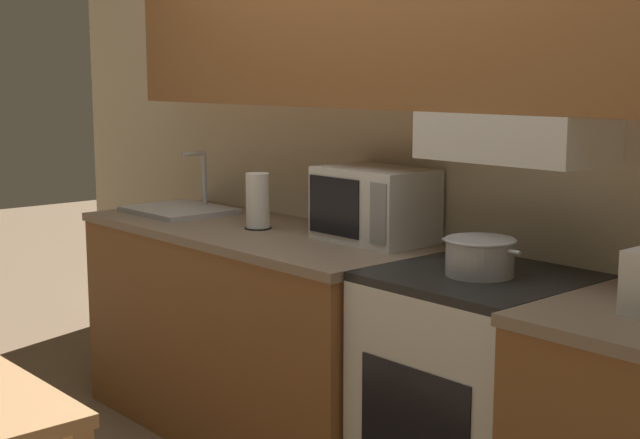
{
  "coord_description": "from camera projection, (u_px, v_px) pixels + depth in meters",
  "views": [
    {
      "loc": [
        2.33,
        -2.6,
        1.56
      ],
      "look_at": [
        0.05,
        -0.59,
        1.07
      ],
      "focal_mm": 50.0,
      "sensor_mm": 36.0,
      "label": 1
    }
  ],
  "objects": [
    {
      "name": "stove_range",
      "position": [
        477.0,
        408.0,
        2.99
      ],
      "size": [
        0.64,
        0.64,
        0.92
      ],
      "color": "silver",
      "rests_on": "ground_plane"
    },
    {
      "name": "lower_counter_main",
      "position": [
        254.0,
        332.0,
        3.87
      ],
      "size": [
        1.76,
        0.7,
        0.92
      ],
      "color": "brown",
      "rests_on": "ground_plane"
    },
    {
      "name": "paper_towel_roll",
      "position": [
        258.0,
        201.0,
        3.76
      ],
      "size": [
        0.12,
        0.12,
        0.24
      ],
      "color": "black",
      "rests_on": "lower_counter_main"
    },
    {
      "name": "wall_back",
      "position": [
        417.0,
        90.0,
        3.38
      ],
      "size": [
        5.47,
        0.38,
        2.55
      ],
      "color": "beige",
      "rests_on": "ground_plane"
    },
    {
      "name": "sink_basin",
      "position": [
        179.0,
        209.0,
        4.23
      ],
      "size": [
        0.48,
        0.39,
        0.28
      ],
      "color": "#B7BABF",
      "rests_on": "lower_counter_main"
    },
    {
      "name": "microwave",
      "position": [
        374.0,
        205.0,
        3.48
      ],
      "size": [
        0.45,
        0.31,
        0.29
      ],
      "color": "silver",
      "rests_on": "lower_counter_main"
    },
    {
      "name": "cooking_pot",
      "position": [
        480.0,
        255.0,
        2.89
      ],
      "size": [
        0.31,
        0.23,
        0.12
      ],
      "color": "#B7BABF",
      "rests_on": "stove_range"
    }
  ]
}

